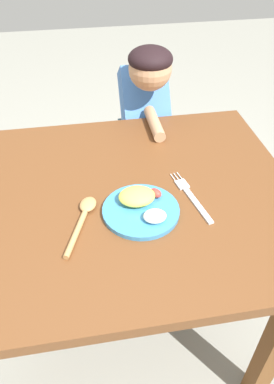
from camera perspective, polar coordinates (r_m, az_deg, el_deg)
ground_plane at (r=1.62m, az=-2.30°, el=-20.43°), size 8.00×8.00×0.00m
dining_table at (r=1.11m, az=-3.15°, el=-4.72°), size 1.04×0.82×0.74m
plate at (r=0.98m, az=0.63°, el=-2.18°), size 0.21×0.21×0.05m
fork at (r=1.04m, az=8.37°, el=-0.69°), size 0.06×0.22×0.01m
spoon at (r=0.97m, az=-8.30°, el=-3.64°), size 0.10×0.21×0.02m
person at (r=1.61m, az=0.92°, el=7.38°), size 0.18×0.43×0.99m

